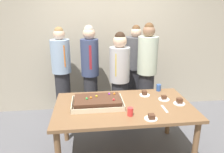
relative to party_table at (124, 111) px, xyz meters
name	(u,v)px	position (x,y,z in m)	size (l,w,h in m)	color
interior_back_panel	(110,33)	(0.00, 1.60, 0.83)	(8.00, 0.12, 3.00)	#B2A893
party_table	(124,111)	(0.00, 0.00, 0.00)	(1.78, 1.03, 0.75)	brown
sheet_cake	(98,102)	(-0.34, 0.04, 0.13)	(0.66, 0.44, 0.12)	beige
plated_slice_near_left	(145,94)	(0.36, 0.29, 0.10)	(0.15, 0.15, 0.07)	white
plated_slice_near_right	(164,98)	(0.58, 0.11, 0.10)	(0.15, 0.15, 0.06)	white
plated_slice_far_left	(151,118)	(0.25, -0.40, 0.10)	(0.15, 0.15, 0.06)	white
plated_slice_far_right	(179,102)	(0.74, -0.04, 0.11)	(0.15, 0.15, 0.08)	white
drink_cup_nearest	(130,112)	(0.03, -0.28, 0.13)	(0.07, 0.07, 0.10)	red
drink_cup_middle	(159,88)	(0.62, 0.44, 0.13)	(0.07, 0.07, 0.10)	#2D5199
cake_server_utensil	(165,109)	(0.49, -0.18, 0.08)	(0.03, 0.20, 0.01)	silver
person_serving_front	(90,71)	(-0.41, 1.13, 0.22)	(0.31, 0.31, 1.69)	#28282D
person_green_shirt_behind	(147,74)	(0.53, 0.82, 0.24)	(0.32, 0.32, 1.74)	#28282D
person_striped_tie_right	(135,70)	(0.43, 1.26, 0.19)	(0.37, 0.37, 1.68)	#28282D
person_far_right_suit	(119,79)	(0.07, 0.82, 0.17)	(0.33, 0.33, 1.61)	#28282D
person_left_edge_reaching	(62,73)	(-0.90, 1.17, 0.19)	(0.33, 0.33, 1.67)	#28282D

